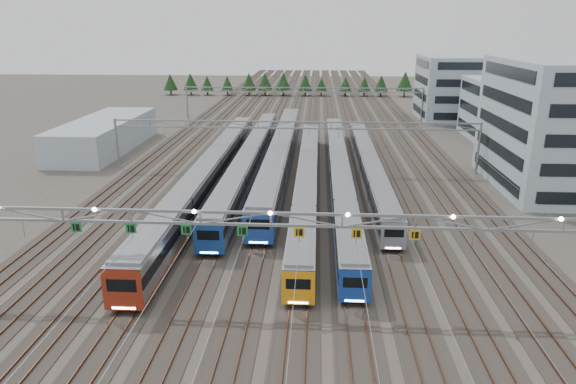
# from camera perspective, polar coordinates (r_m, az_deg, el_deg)

# --- Properties ---
(ground) EXTENTS (400.00, 400.00, 0.00)m
(ground) POSITION_cam_1_polar(r_m,az_deg,el_deg) (43.48, -1.83, -12.04)
(ground) COLOR #47423A
(ground) RESTS_ON ground
(track_bed) EXTENTS (54.00, 260.00, 5.42)m
(track_bed) POSITION_cam_1_polar(r_m,az_deg,el_deg) (139.00, 1.88, 9.62)
(track_bed) COLOR #2D2823
(track_bed) RESTS_ON ground
(train_a) EXTENTS (3.17, 67.34, 4.14)m
(train_a) POSITION_cam_1_polar(r_m,az_deg,el_deg) (72.17, -8.62, 2.18)
(train_a) COLOR black
(train_a) RESTS_ON ground
(train_b) EXTENTS (2.96, 63.14, 3.85)m
(train_b) POSITION_cam_1_polar(r_m,az_deg,el_deg) (79.56, -4.20, 3.71)
(train_b) COLOR black
(train_b) RESTS_ON ground
(train_c) EXTENTS (3.18, 65.55, 4.16)m
(train_c) POSITION_cam_1_polar(r_m,az_deg,el_deg) (82.78, -0.77, 4.43)
(train_c) COLOR black
(train_c) RESTS_ON ground
(train_d) EXTENTS (2.69, 62.10, 3.50)m
(train_d) POSITION_cam_1_polar(r_m,az_deg,el_deg) (69.93, 2.15, 1.58)
(train_d) COLOR black
(train_d) RESTS_ON ground
(train_e) EXTENTS (2.64, 68.62, 3.44)m
(train_e) POSITION_cam_1_polar(r_m,az_deg,el_deg) (73.68, 5.72, 2.34)
(train_e) COLOR black
(train_e) RESTS_ON ground
(train_f) EXTENTS (2.62, 53.84, 3.41)m
(train_f) POSITION_cam_1_polar(r_m,az_deg,el_deg) (77.03, 8.98, 2.89)
(train_f) COLOR black
(train_f) RESTS_ON ground
(gantry_near) EXTENTS (56.36, 0.61, 8.08)m
(gantry_near) POSITION_cam_1_polar(r_m,az_deg,el_deg) (40.29, -2.02, -3.37)
(gantry_near) COLOR gray
(gantry_near) RESTS_ON ground
(gantry_mid) EXTENTS (56.36, 0.36, 8.00)m
(gantry_mid) POSITION_cam_1_polar(r_m,az_deg,el_deg) (79.06, 0.71, 6.80)
(gantry_mid) COLOR gray
(gantry_mid) RESTS_ON ground
(gantry_far) EXTENTS (56.36, 0.36, 8.00)m
(gantry_far) POSITION_cam_1_polar(r_m,az_deg,el_deg) (123.48, 1.71, 10.86)
(gantry_far) COLOR gray
(gantry_far) RESTS_ON ground
(depot_bldg_south) EXTENTS (18.00, 22.00, 17.53)m
(depot_bldg_south) POSITION_cam_1_polar(r_m,az_deg,el_deg) (80.20, 28.71, 6.48)
(depot_bldg_south) COLOR #A2B7C1
(depot_bldg_south) RESTS_ON ground
(depot_bldg_mid) EXTENTS (14.00, 16.00, 11.75)m
(depot_bldg_mid) POSITION_cam_1_polar(r_m,az_deg,el_deg) (112.63, 22.95, 8.50)
(depot_bldg_mid) COLOR #A2B7C1
(depot_bldg_mid) RESTS_ON ground
(depot_bldg_north) EXTENTS (22.00, 18.00, 14.90)m
(depot_bldg_north) POSITION_cam_1_polar(r_m,az_deg,el_deg) (133.04, 19.26, 10.86)
(depot_bldg_north) COLOR #A2B7C1
(depot_bldg_north) RESTS_ON ground
(west_shed) EXTENTS (10.00, 30.00, 5.43)m
(west_shed) POSITION_cam_1_polar(r_m,az_deg,el_deg) (100.46, -19.72, 6.03)
(west_shed) COLOR #A2B7C1
(west_shed) RESTS_ON ground
(treeline) EXTENTS (81.20, 5.60, 7.02)m
(treeline) POSITION_cam_1_polar(r_m,az_deg,el_deg) (169.37, -0.31, 12.08)
(treeline) COLOR #332114
(treeline) RESTS_ON ground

